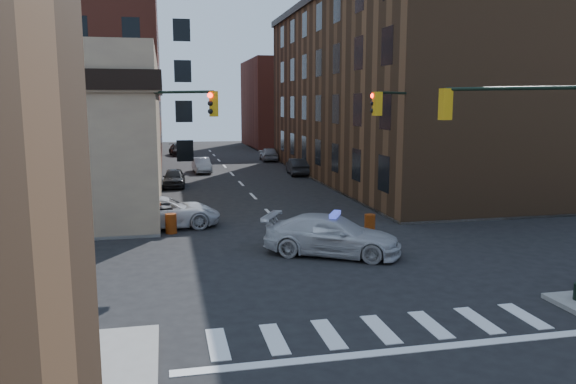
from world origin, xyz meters
name	(u,v)px	position (x,y,z in m)	size (l,w,h in m)	color
ground	(316,262)	(0.00, 0.00, 0.00)	(140.00, 140.00, 0.00)	black
sidewalk_ne	(446,162)	(23.00, 32.75, 0.07)	(34.00, 54.50, 0.15)	gray
apartment_block	(27,42)	(-18.50, 40.00, 12.00)	(25.00, 25.00, 24.00)	maroon
commercial_row_ne	(398,92)	(13.00, 22.50, 7.00)	(14.00, 34.00, 14.00)	#4F341F
filler_nw	(86,89)	(-16.00, 62.00, 8.00)	(20.00, 18.00, 16.00)	#50463B
filler_ne	(304,104)	(14.00, 58.00, 6.00)	(16.00, 16.00, 12.00)	maroon
signal_pole_se	(553,155)	(6.04, -5.52, 4.61)	(5.40, 5.27, 8.00)	black
signal_pole_nw	(161,144)	(-5.85, 5.34, 4.34)	(3.58, 3.67, 8.00)	black
signal_pole_ne	(402,141)	(5.84, 5.35, 4.34)	(3.67, 3.58, 8.00)	black
tree_ne_near	(321,134)	(7.50, 26.00, 3.49)	(3.00, 3.00, 4.85)	black
tree_ne_far	(299,130)	(7.50, 34.00, 3.49)	(3.00, 3.00, 4.85)	black
police_car	(332,235)	(0.93, 0.90, 0.81)	(2.28, 5.61, 1.63)	#B8B9BD
pickup	(164,212)	(-5.80, 7.60, 0.77)	(2.56, 5.55, 1.54)	silver
parked_car_wnear	(174,178)	(-5.08, 21.43, 0.67)	(1.59, 3.96, 1.35)	black
parked_car_wfar	(202,165)	(-2.50, 29.68, 0.66)	(1.39, 4.00, 1.32)	#9C9EA4
parked_car_wdeep	(179,150)	(-4.09, 46.71, 0.66)	(1.84, 4.53, 1.31)	black
parked_car_enear	(298,166)	(5.50, 26.26, 0.72)	(1.52, 4.37, 1.44)	black
parked_car_efar	(269,154)	(5.21, 38.38, 0.73)	(1.72, 4.27, 1.46)	gray
pedestrian_a	(134,211)	(-7.23, 6.92, 1.03)	(0.65, 0.42, 1.77)	black
pedestrian_b	(80,210)	(-9.83, 8.02, 0.97)	(0.79, 0.62, 1.63)	black
pedestrian_c	(21,208)	(-12.90, 9.50, 0.95)	(0.93, 0.39, 1.60)	#1F272F
barrel_road	(370,224)	(3.80, 4.17, 0.46)	(0.52, 0.52, 0.92)	#C44E09
barrel_bank	(171,224)	(-5.50, 6.21, 0.48)	(0.54, 0.54, 0.96)	red
barricade_nw_a	(150,214)	(-6.50, 8.00, 0.63)	(1.27, 0.63, 0.95)	#C12F09
barricade_nw_b	(89,224)	(-9.25, 6.50, 0.58)	(1.15, 0.57, 0.86)	#EF4B0B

